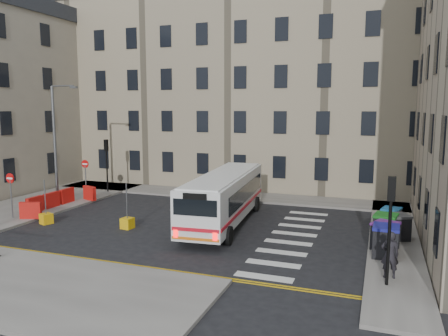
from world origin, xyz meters
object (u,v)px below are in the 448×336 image
Objects in this scene: bus at (225,196)px; wheelie_bin_a at (386,241)px; wheelie_bin_e at (391,218)px; wheelie_bin_c at (385,227)px; bollard_yellow at (46,219)px; wheelie_bin_d at (397,227)px; streetlamp at (55,142)px; pedestrian at (390,255)px; wheelie_bin_b at (385,236)px; bollard_chevron at (127,223)px.

bus is 7.69× the size of wheelie_bin_a.
wheelie_bin_c is at bearing -83.16° from wheelie_bin_e.
bollard_yellow is at bearing -150.63° from wheelie_bin_e.
bus is at bearing 162.21° from wheelie_bin_a.
wheelie_bin_a is 2.47m from wheelie_bin_c.
wheelie_bin_a is 4.80m from wheelie_bin_e.
wheelie_bin_d reaches higher than bollard_yellow.
streetlamp is 5.79× the size of wheelie_bin_a.
bollard_yellow is (-18.86, -5.06, -0.44)m from wheelie_bin_e.
wheelie_bin_e is (9.06, 1.57, -0.92)m from bus.
streetlamp is 22.43m from wheelie_bin_d.
wheelie_bin_e reaches higher than bollard_yellow.
pedestrian is 18.84m from bollard_yellow.
streetlamp reaches higher than wheelie_bin_d.
wheelie_bin_b is at bearing -8.27° from streetlamp.
bus is at bearing 154.26° from wheelie_bin_d.
wheelie_bin_e is at bearing 88.68° from wheelie_bin_a.
wheelie_bin_b reaches higher than wheelie_bin_d.
bollard_chevron is at bearing -25.03° from streetlamp.
wheelie_bin_a is 1.07m from wheelie_bin_b.
bollard_yellow is at bearing -152.90° from wheelie_bin_b.
pedestrian reaches higher than wheelie_bin_c.
wheelie_bin_c is 2.31× the size of bollard_chevron.
bollard_yellow is 5.05m from bollard_chevron.
bollard_chevron is (-14.12, -2.52, -0.49)m from wheelie_bin_d.
streetlamp is 6.73m from bollard_yellow.
wheelie_bin_a is 1.01× the size of wheelie_bin_c.
wheelie_bin_a is (8.76, -3.21, -0.81)m from bus.
wheelie_bin_c is at bearing 92.30° from wheelie_bin_a.
bus is 5.83× the size of pedestrian.
wheelie_bin_a reaches higher than wheelie_bin_d.
wheelie_bin_a reaches higher than bollard_yellow.
bus is 8.83m from wheelie_bin_c.
bus is at bearing 19.59° from bollard_yellow.
wheelie_bin_b is (-0.02, 1.07, -0.06)m from wheelie_bin_a.
wheelie_bin_b is 1.16× the size of wheelie_bin_e.
wheelie_bin_b is at bearing -131.26° from wheelie_bin_d.
bus is 7.37× the size of wheelie_bin_b.
bus is 18.01× the size of bollard_chevron.
streetlamp reaches higher than wheelie_bin_a.
wheelie_bin_e is (21.86, 0.59, -3.59)m from streetlamp.
pedestrian is (0.13, -2.54, 0.22)m from wheelie_bin_a.
wheelie_bin_a is at bearing -11.03° from streetlamp.
bus is at bearing -155.80° from wheelie_bin_e.
streetlamp reaches higher than wheelie_bin_c.
wheelie_bin_d is 2.42× the size of bollard_yellow.
pedestrian is (0.13, -5.02, 0.25)m from wheelie_bin_c.
wheelie_bin_e is (0.32, 3.72, -0.06)m from wheelie_bin_b.
bus is at bearing 29.82° from bollard_chevron.
streetlamp is 22.05m from wheelie_bin_b.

